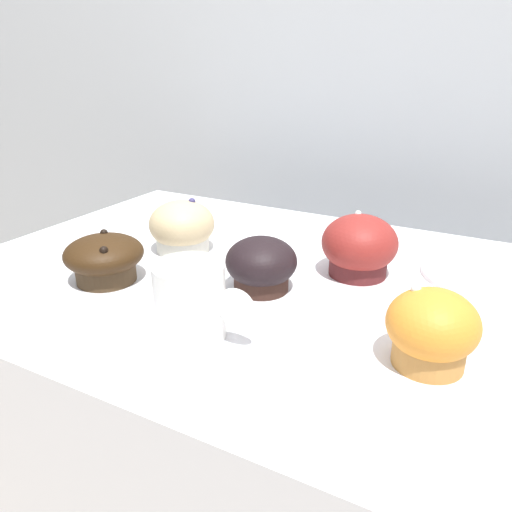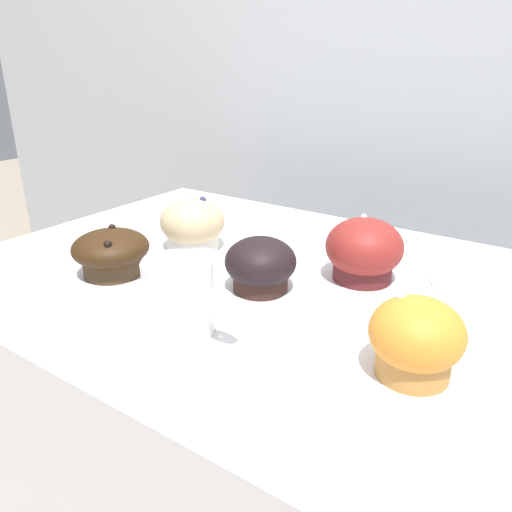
# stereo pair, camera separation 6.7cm
# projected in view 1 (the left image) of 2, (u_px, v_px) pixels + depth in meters

# --- Properties ---
(wall_back) EXTENTS (3.20, 0.10, 1.80)m
(wall_back) POSITION_uv_depth(u_px,v_px,m) (395.00, 210.00, 1.21)
(wall_back) COLOR #B2B7BC
(wall_back) RESTS_ON ground
(muffin_front_center) EXTENTS (0.11, 0.11, 0.07)m
(muffin_front_center) POSITION_uv_depth(u_px,v_px,m) (104.00, 258.00, 0.69)
(muffin_front_center) COLOR #412F1D
(muffin_front_center) RESTS_ON display_counter
(muffin_back_left) EXTENTS (0.11, 0.11, 0.09)m
(muffin_back_left) POSITION_uv_depth(u_px,v_px,m) (182.00, 228.00, 0.80)
(muffin_back_left) COLOR silver
(muffin_back_left) RESTS_ON display_counter
(muffin_back_right) EXTENTS (0.09, 0.09, 0.08)m
(muffin_back_right) POSITION_uv_depth(u_px,v_px,m) (432.00, 330.00, 0.50)
(muffin_back_right) COLOR #C1823D
(muffin_back_right) RESTS_ON display_counter
(muffin_front_left) EXTENTS (0.11, 0.11, 0.09)m
(muffin_front_left) POSITION_uv_depth(u_px,v_px,m) (359.00, 247.00, 0.71)
(muffin_front_left) COLOR #541E1F
(muffin_front_left) RESTS_ON display_counter
(muffin_front_right) EXTENTS (0.10, 0.10, 0.07)m
(muffin_front_right) POSITION_uv_depth(u_px,v_px,m) (261.00, 265.00, 0.67)
(muffin_front_right) COLOR #341F18
(muffin_front_right) RESTS_ON display_counter
(coffee_cup) EXTENTS (0.12, 0.08, 0.09)m
(coffee_cup) POSITION_uv_depth(u_px,v_px,m) (191.00, 300.00, 0.55)
(coffee_cup) COLOR white
(coffee_cup) RESTS_ON display_counter
(serving_plate) EXTENTS (0.18, 0.18, 0.01)m
(serving_plate) POSITION_uv_depth(u_px,v_px,m) (485.00, 274.00, 0.72)
(serving_plate) COLOR white
(serving_plate) RESTS_ON display_counter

